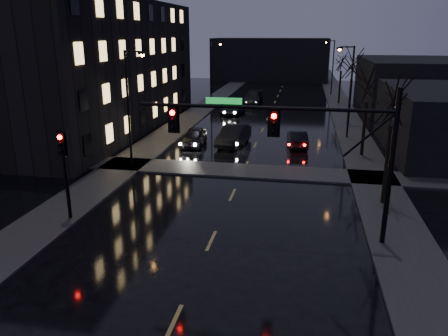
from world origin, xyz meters
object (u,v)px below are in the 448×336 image
at_px(oncoming_car_c, 233,109).
at_px(lead_car, 297,139).
at_px(oncoming_car_d, 253,98).
at_px(oncoming_car_b, 234,135).
at_px(oncoming_car_a, 194,137).

height_order(oncoming_car_c, lead_car, lead_car).
distance_m(oncoming_car_c, oncoming_car_d, 8.29).
relative_size(oncoming_car_b, oncoming_car_c, 1.10).
relative_size(oncoming_car_d, lead_car, 1.37).
bearing_deg(oncoming_car_a, oncoming_car_c, 82.16).
xyz_separation_m(oncoming_car_c, lead_car, (7.61, -13.48, 0.02)).
relative_size(oncoming_car_a, oncoming_car_b, 0.85).
distance_m(oncoming_car_a, oncoming_car_b, 3.31).
xyz_separation_m(oncoming_car_b, lead_car, (5.27, 0.40, -0.17)).
distance_m(oncoming_car_b, lead_car, 5.29).
bearing_deg(oncoming_car_d, oncoming_car_c, -99.05).
height_order(oncoming_car_a, oncoming_car_d, oncoming_car_d).
relative_size(oncoming_car_a, oncoming_car_d, 0.78).
height_order(oncoming_car_b, oncoming_car_d, oncoming_car_b).
relative_size(oncoming_car_b, lead_car, 1.26).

